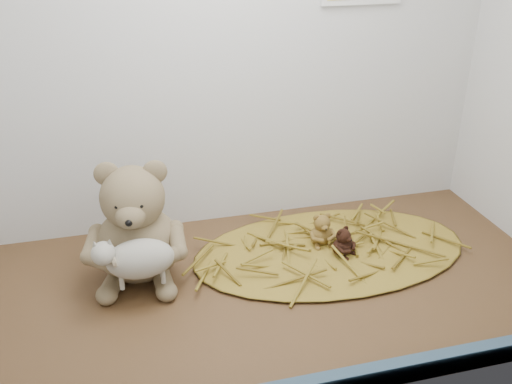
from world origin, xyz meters
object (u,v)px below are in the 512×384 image
object	(u,v)px
toy_lamb	(140,259)
main_teddy	(135,221)
mini_teddy_brown	(343,240)
mini_teddy_tan	(322,228)

from	to	relation	value
toy_lamb	main_teddy	bearing A→B (deg)	90.00
mini_teddy_brown	main_teddy	bearing A→B (deg)	140.13
mini_teddy_tan	mini_teddy_brown	world-z (taller)	mini_teddy_tan
toy_lamb	mini_teddy_tan	world-z (taller)	toy_lamb
mini_teddy_tan	mini_teddy_brown	size ratio (longest dim) A/B	1.14
main_teddy	mini_teddy_tan	xyz separation A→B (cm)	(39.08, 0.93, -7.66)
toy_lamb	mini_teddy_brown	world-z (taller)	toy_lamb
mini_teddy_tan	mini_teddy_brown	bearing A→B (deg)	-63.17
main_teddy	mini_teddy_brown	distance (cm)	42.83
toy_lamb	mini_teddy_tan	size ratio (longest dim) A/B	2.24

